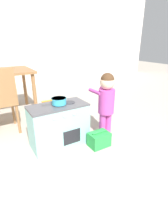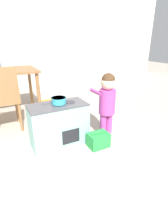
{
  "view_description": "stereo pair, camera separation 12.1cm",
  "coord_description": "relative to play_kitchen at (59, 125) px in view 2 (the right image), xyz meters",
  "views": [
    {
      "loc": [
        -0.36,
        -0.72,
        1.16
      ],
      "look_at": [
        0.63,
        0.89,
        0.37
      ],
      "focal_mm": 28.0,
      "sensor_mm": 36.0,
      "label": 1
    },
    {
      "loc": [
        -0.25,
        -0.78,
        1.16
      ],
      "look_at": [
        0.63,
        0.89,
        0.37
      ],
      "focal_mm": 28.0,
      "sensor_mm": 36.0,
      "label": 2
    }
  ],
  "objects": [
    {
      "name": "ground_plane",
      "position": [
        -0.33,
        -0.95,
        -0.25
      ],
      "size": [
        16.0,
        16.0,
        0.0
      ],
      "primitive_type": "plane",
      "color": "#B2A899"
    },
    {
      "name": "play_kitchen",
      "position": [
        0.0,
        0.0,
        0.0
      ],
      "size": [
        0.65,
        0.33,
        0.51
      ],
      "color": "#8CD1CC",
      "rests_on": "ground_plane"
    },
    {
      "name": "toy_pot",
      "position": [
        0.01,
        0.0,
        0.3
      ],
      "size": [
        0.27,
        0.16,
        0.07
      ],
      "color": "#38B2D6",
      "rests_on": "play_kitchen"
    },
    {
      "name": "child_figure",
      "position": [
        0.6,
        -0.09,
        0.26
      ],
      "size": [
        0.22,
        0.33,
        0.81
      ],
      "color": "#BC429E",
      "rests_on": "ground_plane"
    },
    {
      "name": "toy_basket",
      "position": [
        0.38,
        -0.27,
        -0.16
      ],
      "size": [
        0.24,
        0.17,
        0.19
      ],
      "color": "green",
      "rests_on": "ground_plane"
    },
    {
      "name": "dining_table",
      "position": [
        -0.42,
        1.31,
        0.37
      ],
      "size": [
        1.01,
        0.75,
        0.72
      ],
      "color": "olive",
      "rests_on": "ground_plane"
    },
    {
      "name": "dining_chair_near",
      "position": [
        -0.51,
        0.63,
        0.21
      ],
      "size": [
        0.39,
        0.39,
        0.86
      ],
      "color": "olive",
      "rests_on": "ground_plane"
    }
  ]
}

